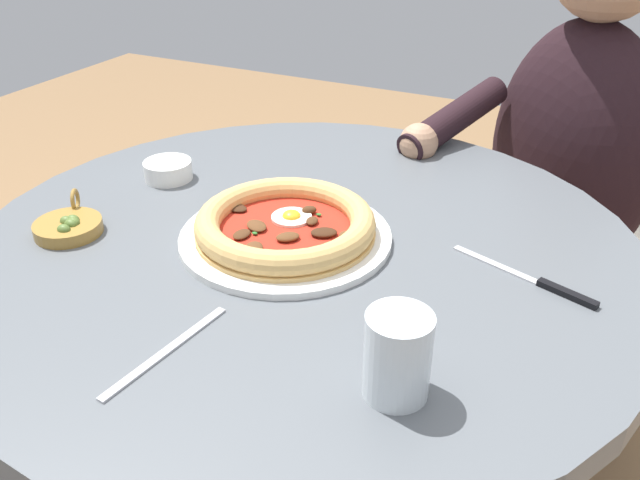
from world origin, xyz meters
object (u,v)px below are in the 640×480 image
object	(u,v)px
pizza_on_plate	(285,227)
water_glass	(397,359)
dining_table	(304,328)
fork_utensil	(167,351)
steak_knife	(543,284)
olive_pan	(69,226)
cafe_chair_diner	(588,230)
diner_person	(552,242)
ramekin_capers	(168,169)

from	to	relation	value
pizza_on_plate	water_glass	distance (m)	0.32
dining_table	fork_utensil	bearing A→B (deg)	-93.77
steak_knife	olive_pan	world-z (taller)	olive_pan
steak_knife	cafe_chair_diner	xyz separation A→B (m)	(0.03, 0.69, -0.26)
water_glass	olive_pan	bearing A→B (deg)	169.31
steak_knife	cafe_chair_diner	size ratio (longest dim) A/B	0.24
water_glass	diner_person	world-z (taller)	diner_person
dining_table	steak_knife	distance (m)	0.36
diner_person	dining_table	bearing A→B (deg)	-115.80
fork_utensil	cafe_chair_diner	xyz separation A→B (m)	(0.37, 0.99, -0.26)
dining_table	olive_pan	world-z (taller)	olive_pan
steak_knife	diner_person	bearing A→B (deg)	93.71
fork_utensil	ramekin_capers	bearing A→B (deg)	127.12
pizza_on_plate	ramekin_capers	distance (m)	0.29
fork_utensil	diner_person	bearing A→B (deg)	70.79
fork_utensil	cafe_chair_diner	distance (m)	1.09
water_glass	ramekin_capers	size ratio (longest dim) A/B	1.17
water_glass	steak_knife	world-z (taller)	water_glass
olive_pan	cafe_chair_diner	world-z (taller)	cafe_chair_diner
diner_person	steak_knife	bearing A→B (deg)	-86.29
ramekin_capers	diner_person	xyz separation A→B (m)	(0.58, 0.51, -0.26)
cafe_chair_diner	pizza_on_plate	bearing A→B (deg)	-116.72
dining_table	water_glass	xyz separation A→B (m)	(0.22, -0.23, 0.20)
water_glass	fork_utensil	xyz separation A→B (m)	(-0.24, -0.05, -0.04)
dining_table	ramekin_capers	distance (m)	0.35
ramekin_capers	dining_table	bearing A→B (deg)	-15.04
ramekin_capers	diner_person	bearing A→B (deg)	41.60
ramekin_capers	cafe_chair_diner	distance (m)	0.94
olive_pan	fork_utensil	distance (m)	0.32
olive_pan	steak_knife	bearing A→B (deg)	14.10
dining_table	fork_utensil	xyz separation A→B (m)	(-0.02, -0.28, 0.16)
steak_knife	fork_utensil	xyz separation A→B (m)	(-0.34, -0.31, -0.00)
water_glass	fork_utensil	distance (m)	0.25
dining_table	diner_person	world-z (taller)	diner_person
fork_utensil	diner_person	world-z (taller)	diner_person
steak_knife	ramekin_capers	distance (m)	0.61
steak_knife	ramekin_capers	xyz separation A→B (m)	(-0.61, 0.05, 0.01)
diner_person	cafe_chair_diner	distance (m)	0.14
dining_table	fork_utensil	world-z (taller)	fork_utensil
cafe_chair_diner	fork_utensil	bearing A→B (deg)	-110.17
ramekin_capers	fork_utensil	size ratio (longest dim) A/B	0.43
ramekin_capers	diner_person	distance (m)	0.81
olive_pan	water_glass	bearing A→B (deg)	-10.69
water_glass	ramekin_capers	xyz separation A→B (m)	(-0.51, 0.31, -0.03)
dining_table	pizza_on_plate	distance (m)	0.18
ramekin_capers	diner_person	world-z (taller)	diner_person
fork_utensil	cafe_chair_diner	world-z (taller)	cafe_chair_diner
dining_table	pizza_on_plate	xyz separation A→B (m)	(-0.02, -0.01, 0.18)
olive_pan	diner_person	xyz separation A→B (m)	(0.59, 0.72, -0.25)
olive_pan	diner_person	bearing A→B (deg)	50.77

